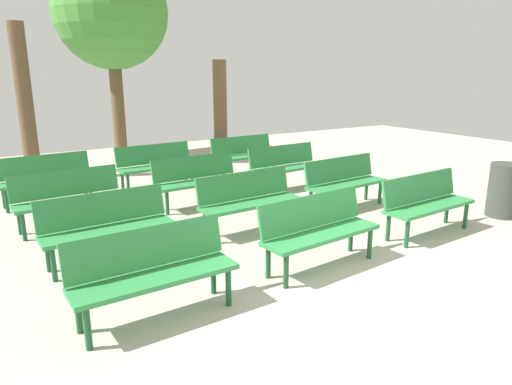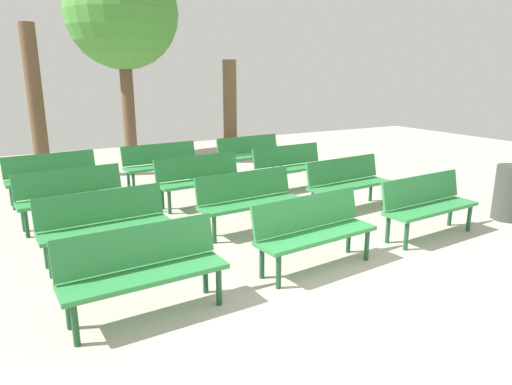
# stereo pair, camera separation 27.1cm
# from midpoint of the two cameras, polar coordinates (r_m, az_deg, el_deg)

# --- Properties ---
(ground_plane) EXTENTS (24.00, 24.00, 0.00)m
(ground_plane) POSITION_cam_midpoint_polar(r_m,az_deg,el_deg) (4.90, 19.00, -14.56)
(ground_plane) COLOR #B2A899
(bench_r0_c0) EXTENTS (1.62, 0.54, 0.87)m
(bench_r0_c0) POSITION_cam_midpoint_polar(r_m,az_deg,el_deg) (4.62, -14.33, -9.04)
(bench_r0_c0) COLOR #2D8442
(bench_r0_c0) RESTS_ON ground_plane
(bench_r0_c1) EXTENTS (1.64, 0.62, 0.87)m
(bench_r0_c1) POSITION_cam_midpoint_polar(r_m,az_deg,el_deg) (5.63, 6.31, -4.28)
(bench_r0_c1) COLOR #2D8442
(bench_r0_c1) RESTS_ON ground_plane
(bench_r0_c2) EXTENTS (1.63, 0.57, 0.87)m
(bench_r0_c2) POSITION_cam_midpoint_polar(r_m,az_deg,el_deg) (7.13, 19.28, -0.93)
(bench_r0_c2) COLOR #2D8442
(bench_r0_c2) RESTS_ON ground_plane
(bench_r1_c0) EXTENTS (1.62, 0.56, 0.87)m
(bench_r1_c0) POSITION_cam_midpoint_polar(r_m,az_deg,el_deg) (6.07, -19.24, -3.62)
(bench_r1_c0) COLOR #2D8442
(bench_r1_c0) RESTS_ON ground_plane
(bench_r1_c1) EXTENTS (1.62, 0.57, 0.87)m
(bench_r1_c1) POSITION_cam_midpoint_polar(r_m,az_deg,el_deg) (6.88, -2.06, -0.64)
(bench_r1_c1) COLOR #2D8442
(bench_r1_c1) RESTS_ON ground_plane
(bench_r1_c2) EXTENTS (1.63, 0.61, 0.87)m
(bench_r1_c2) POSITION_cam_midpoint_polar(r_m,az_deg,el_deg) (8.16, 9.94, 1.61)
(bench_r1_c2) COLOR #2D8442
(bench_r1_c2) RESTS_ON ground_plane
(bench_r2_c0) EXTENTS (1.63, 0.60, 0.87)m
(bench_r2_c0) POSITION_cam_midpoint_polar(r_m,az_deg,el_deg) (7.61, -23.17, -0.34)
(bench_r2_c0) COLOR #2D8442
(bench_r2_c0) RESTS_ON ground_plane
(bench_r2_c1) EXTENTS (1.63, 0.57, 0.87)m
(bench_r2_c1) POSITION_cam_midpoint_polar(r_m,az_deg,el_deg) (8.25, -8.22, 1.83)
(bench_r2_c1) COLOR #2D8442
(bench_r2_c1) RESTS_ON ground_plane
(bench_r2_c2) EXTENTS (1.62, 0.57, 0.87)m
(bench_r2_c2) POSITION_cam_midpoint_polar(r_m,az_deg,el_deg) (9.37, 2.80, 3.53)
(bench_r2_c2) COLOR #2D8442
(bench_r2_c2) RESTS_ON ground_plane
(bench_r3_c0) EXTENTS (1.63, 0.59, 0.87)m
(bench_r3_c0) POSITION_cam_midpoint_polar(r_m,az_deg,el_deg) (9.17, -25.39, 1.84)
(bench_r3_c0) COLOR #2D8442
(bench_r3_c0) RESTS_ON ground_plane
(bench_r3_c1) EXTENTS (1.63, 0.58, 0.87)m
(bench_r3_c1) POSITION_cam_midpoint_polar(r_m,az_deg,el_deg) (9.73, -13.06, 3.58)
(bench_r3_c1) COLOR #2D8442
(bench_r3_c1) RESTS_ON ground_plane
(bench_r3_c2) EXTENTS (1.63, 0.58, 0.87)m
(bench_r3_c2) POSITION_cam_midpoint_polar(r_m,az_deg,el_deg) (10.68, -2.23, 4.93)
(bench_r3_c2) COLOR #2D8442
(bench_r3_c2) RESTS_ON ground_plane
(tree_0) EXTENTS (0.41, 0.41, 2.66)m
(tree_0) POSITION_cam_midpoint_polar(r_m,az_deg,el_deg) (14.08, -5.03, 10.68)
(tree_0) COLOR brown
(tree_0) RESTS_ON ground_plane
(tree_1) EXTENTS (2.95, 2.95, 5.31)m
(tree_1) POSITION_cam_midpoint_polar(r_m,az_deg,el_deg) (13.36, -18.14, 20.45)
(tree_1) COLOR brown
(tree_1) RESTS_ON ground_plane
(tree_2) EXTENTS (0.33, 0.33, 3.34)m
(tree_2) POSITION_cam_midpoint_polar(r_m,az_deg,el_deg) (11.30, -27.33, 9.81)
(tree_2) COLOR brown
(tree_2) RESTS_ON ground_plane
(trash_bin) EXTENTS (0.50, 0.50, 0.88)m
(trash_bin) POSITION_cam_midpoint_polar(r_m,az_deg,el_deg) (8.52, 27.61, 0.25)
(trash_bin) COLOR #383D38
(trash_bin) RESTS_ON ground_plane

